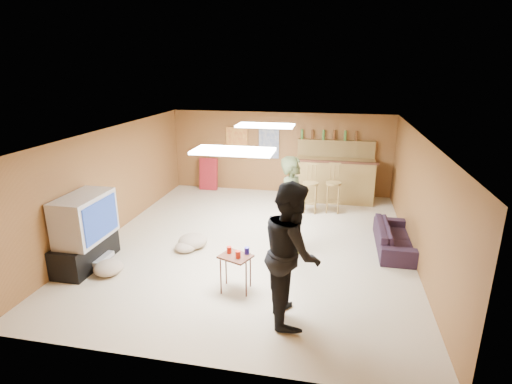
% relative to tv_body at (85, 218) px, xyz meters
% --- Properties ---
extents(ground, '(7.00, 7.00, 0.00)m').
position_rel_tv_body_xyz_m(ground, '(2.65, 1.50, -0.90)').
color(ground, '#C2B294').
rests_on(ground, ground).
extents(ceiling, '(6.00, 7.00, 0.02)m').
position_rel_tv_body_xyz_m(ceiling, '(2.65, 1.50, 1.30)').
color(ceiling, silver).
rests_on(ceiling, ground).
extents(wall_back, '(6.00, 0.02, 2.20)m').
position_rel_tv_body_xyz_m(wall_back, '(2.65, 5.00, 0.20)').
color(wall_back, brown).
rests_on(wall_back, ground).
extents(wall_front, '(6.00, 0.02, 2.20)m').
position_rel_tv_body_xyz_m(wall_front, '(2.65, -2.00, 0.20)').
color(wall_front, brown).
rests_on(wall_front, ground).
extents(wall_left, '(0.02, 7.00, 2.20)m').
position_rel_tv_body_xyz_m(wall_left, '(-0.35, 1.50, 0.20)').
color(wall_left, brown).
rests_on(wall_left, ground).
extents(wall_right, '(0.02, 7.00, 2.20)m').
position_rel_tv_body_xyz_m(wall_right, '(5.65, 1.50, 0.20)').
color(wall_right, brown).
rests_on(wall_right, ground).
extents(tv_stand, '(0.55, 1.30, 0.50)m').
position_rel_tv_body_xyz_m(tv_stand, '(-0.07, 0.00, -0.65)').
color(tv_stand, black).
rests_on(tv_stand, ground).
extents(dvd_box, '(0.35, 0.50, 0.08)m').
position_rel_tv_body_xyz_m(dvd_box, '(0.15, 0.00, -0.75)').
color(dvd_box, '#B2B2B7').
rests_on(dvd_box, tv_stand).
extents(tv_body, '(0.60, 1.10, 0.80)m').
position_rel_tv_body_xyz_m(tv_body, '(0.00, 0.00, 0.00)').
color(tv_body, '#B2B2B7').
rests_on(tv_body, tv_stand).
extents(tv_screen, '(0.02, 0.95, 0.65)m').
position_rel_tv_body_xyz_m(tv_screen, '(0.31, 0.00, 0.00)').
color(tv_screen, navy).
rests_on(tv_screen, tv_body).
extents(bar_counter, '(2.00, 0.60, 1.10)m').
position_rel_tv_body_xyz_m(bar_counter, '(4.15, 4.45, -0.35)').
color(bar_counter, olive).
rests_on(bar_counter, ground).
extents(bar_lip, '(2.10, 0.12, 0.05)m').
position_rel_tv_body_xyz_m(bar_lip, '(4.15, 4.20, 0.20)').
color(bar_lip, '#432115').
rests_on(bar_lip, bar_counter).
extents(bar_shelf, '(2.00, 0.18, 0.05)m').
position_rel_tv_body_xyz_m(bar_shelf, '(4.15, 4.90, 0.60)').
color(bar_shelf, olive).
rests_on(bar_shelf, bar_backing).
extents(bar_backing, '(2.00, 0.14, 0.60)m').
position_rel_tv_body_xyz_m(bar_backing, '(4.15, 4.92, 0.30)').
color(bar_backing, olive).
rests_on(bar_backing, bar_counter).
extents(poster_left, '(0.60, 0.03, 0.85)m').
position_rel_tv_body_xyz_m(poster_left, '(1.45, 4.96, 0.45)').
color(poster_left, '#BF3F26').
rests_on(poster_left, wall_back).
extents(poster_right, '(0.55, 0.03, 0.80)m').
position_rel_tv_body_xyz_m(poster_right, '(2.35, 4.96, 0.45)').
color(poster_right, '#334C99').
rests_on(poster_right, wall_back).
extents(folding_chair_stack, '(0.50, 0.26, 0.91)m').
position_rel_tv_body_xyz_m(folding_chair_stack, '(0.65, 4.80, -0.45)').
color(folding_chair_stack, maroon).
rests_on(folding_chair_stack, ground).
extents(ceiling_panel_front, '(1.20, 0.60, 0.04)m').
position_rel_tv_body_xyz_m(ceiling_panel_front, '(2.65, 0.00, 1.27)').
color(ceiling_panel_front, white).
rests_on(ceiling_panel_front, ceiling).
extents(ceiling_panel_back, '(1.20, 0.60, 0.04)m').
position_rel_tv_body_xyz_m(ceiling_panel_back, '(2.65, 2.70, 1.27)').
color(ceiling_panel_back, white).
rests_on(ceiling_panel_back, ceiling).
extents(person_olive, '(0.59, 0.77, 1.89)m').
position_rel_tv_body_xyz_m(person_olive, '(3.45, 1.06, 0.05)').
color(person_olive, '#4D5933').
rests_on(person_olive, ground).
extents(person_black, '(0.96, 1.12, 1.98)m').
position_rel_tv_body_xyz_m(person_black, '(3.64, -0.80, 0.09)').
color(person_black, black).
rests_on(person_black, ground).
extents(sofa, '(0.65, 1.66, 0.48)m').
position_rel_tv_body_xyz_m(sofa, '(5.35, 1.76, -0.66)').
color(sofa, black).
rests_on(sofa, ground).
extents(tray_table, '(0.56, 0.51, 0.60)m').
position_rel_tv_body_xyz_m(tray_table, '(2.73, -0.29, -0.60)').
color(tray_table, '#432115').
rests_on(tray_table, ground).
extents(cup_red_near, '(0.09, 0.09, 0.10)m').
position_rel_tv_body_xyz_m(cup_red_near, '(2.61, -0.22, -0.25)').
color(cup_red_near, red).
rests_on(cup_red_near, tray_table).
extents(cup_red_far, '(0.11, 0.11, 0.11)m').
position_rel_tv_body_xyz_m(cup_red_far, '(2.79, -0.35, -0.25)').
color(cup_red_far, red).
rests_on(cup_red_far, tray_table).
extents(cup_blue, '(0.09, 0.09, 0.11)m').
position_rel_tv_body_xyz_m(cup_blue, '(2.89, -0.20, -0.25)').
color(cup_blue, '#18179F').
rests_on(cup_blue, tray_table).
extents(bar_stool_left, '(0.42, 0.42, 1.32)m').
position_rel_tv_body_xyz_m(bar_stool_left, '(3.62, 3.47, -0.24)').
color(bar_stool_left, olive).
rests_on(bar_stool_left, ground).
extents(bar_stool_right, '(0.46, 0.46, 1.29)m').
position_rel_tv_body_xyz_m(bar_stool_right, '(4.15, 3.60, -0.26)').
color(bar_stool_right, olive).
rests_on(bar_stool_right, ground).
extents(cushion_near_tv, '(0.61, 0.61, 0.26)m').
position_rel_tv_body_xyz_m(cushion_near_tv, '(1.52, 1.06, -0.77)').
color(cushion_near_tv, '#9E896F').
rests_on(cushion_near_tv, ground).
extents(cushion_mid, '(0.48, 0.48, 0.18)m').
position_rel_tv_body_xyz_m(cushion_mid, '(1.45, 0.86, -0.81)').
color(cushion_mid, '#9E896F').
rests_on(cushion_mid, ground).
extents(cushion_far, '(0.65, 0.65, 0.22)m').
position_rel_tv_body_xyz_m(cushion_far, '(0.48, -0.22, -0.79)').
color(cushion_far, '#9E896F').
rests_on(cushion_far, ground).
extents(bottle_row, '(1.48, 0.08, 0.26)m').
position_rel_tv_body_xyz_m(bottle_row, '(3.95, 4.88, 0.75)').
color(bottle_row, '#3F7233').
rests_on(bottle_row, bar_shelf).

